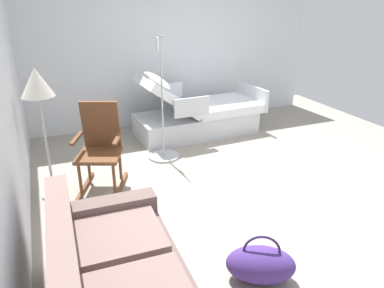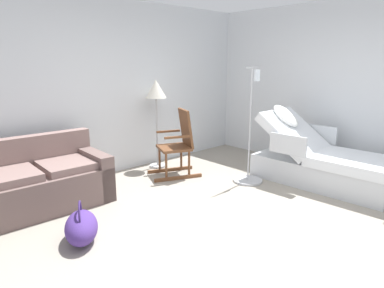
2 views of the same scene
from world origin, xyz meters
TOP-DOWN VIEW (x-y plane):
  - ground_plane at (0.00, 0.00)m, footprint 6.46×6.46m
  - side_wall at (2.63, 0.00)m, footprint 0.10×5.22m
  - hospital_bed at (1.81, -0.08)m, footprint 1.07×2.10m
  - rocking_chair at (0.53, 1.68)m, footprint 0.88×0.73m
  - floor_lamp at (0.55, 2.25)m, footprint 0.34×0.34m
  - duffel_bag at (-1.53, 0.79)m, footprint 0.54×0.64m
  - iv_pole at (1.10, 0.73)m, footprint 0.44×0.44m

SIDE VIEW (x-z plane):
  - ground_plane at x=0.00m, z-range 0.00..0.00m
  - duffel_bag at x=-1.53m, z-range -0.06..0.37m
  - iv_pole at x=1.10m, z-range -0.59..1.09m
  - hospital_bed at x=1.81m, z-range -0.26..0.88m
  - rocking_chair at x=0.53m, z-range -0.02..1.03m
  - floor_lamp at x=0.55m, z-range 0.49..1.97m
  - side_wall at x=2.63m, z-range 0.00..2.70m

